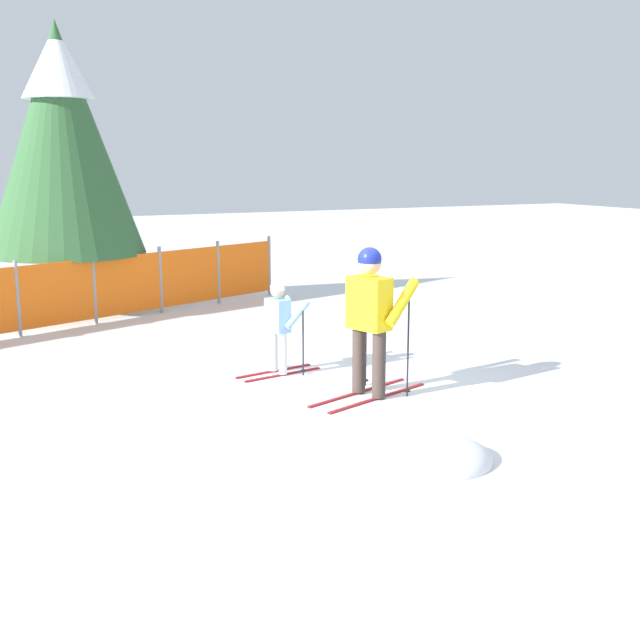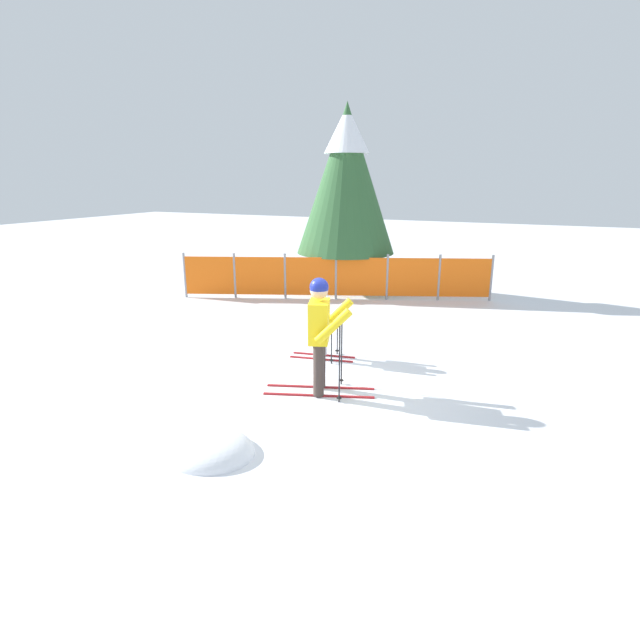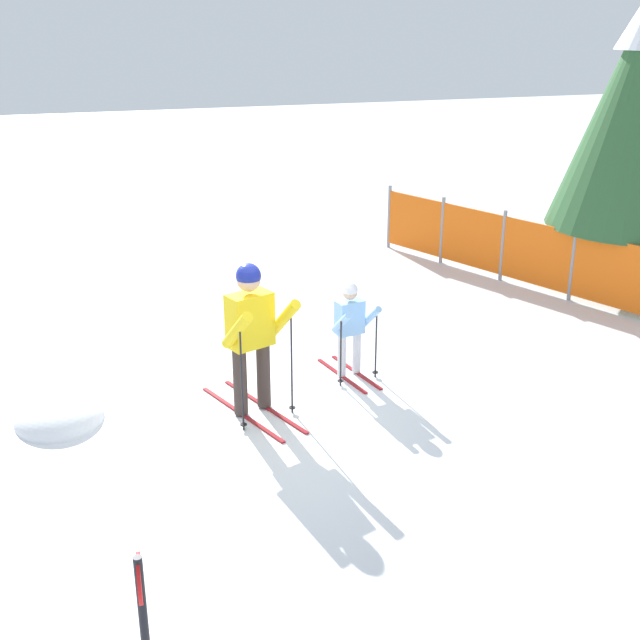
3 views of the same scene
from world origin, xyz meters
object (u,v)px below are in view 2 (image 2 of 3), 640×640
at_px(skier_adult, 321,326).
at_px(safety_fence, 336,277).
at_px(skier_child, 324,320).
at_px(conifer_far, 346,177).

relative_size(skier_adult, safety_fence, 0.23).
height_order(skier_adult, safety_fence, skier_adult).
relative_size(skier_child, safety_fence, 0.16).
relative_size(skier_adult, conifer_far, 0.35).
height_order(skier_adult, skier_child, skier_adult).
xyz_separation_m(skier_child, safety_fence, (-1.47, 4.08, -0.10)).
bearing_deg(conifer_far, safety_fence, -80.17).
relative_size(safety_fence, conifer_far, 1.50).
height_order(skier_child, conifer_far, conifer_far).
distance_m(skier_adult, skier_child, 1.45).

